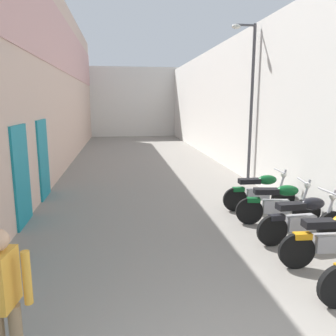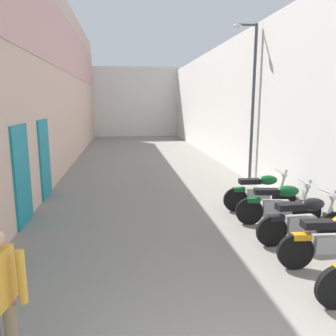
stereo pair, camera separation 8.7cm
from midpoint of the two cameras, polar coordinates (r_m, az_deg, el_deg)
The scene contains 9 objects.
ground_plane at distance 12.74m, azimuth -2.57°, elevation -1.06°, with size 40.89×40.89×0.00m, color gray.
building_left at distance 14.57m, azimuth -17.49°, elevation 13.77°, with size 0.45×24.89×6.92m.
building_right at distance 15.10m, azimuth 10.10°, elevation 10.49°, with size 0.45×24.89×5.13m.
building_far_end at distance 27.88m, azimuth -5.43°, elevation 11.02°, with size 9.53×2.00×5.34m, color silver.
motorcycle_second at distance 6.21m, azimuth 26.62°, elevation -10.64°, with size 1.85×0.58×1.04m.
motorcycle_third at distance 6.98m, azimuth 22.20°, elevation -7.94°, with size 1.85×0.58×1.04m.
motorcycle_fourth at distance 7.83m, azimuth 18.53°, elevation -5.64°, with size 1.84×0.58×1.04m.
motorcycle_fifth at distance 8.72m, azimuth 15.64°, elevation -3.79°, with size 1.85×0.58×1.04m.
street_lamp at distance 11.30m, azimuth 14.03°, elevation 12.01°, with size 0.79×0.18×5.04m.
Camera 2 is at (-1.01, -1.97, 2.68)m, focal length 36.11 mm.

